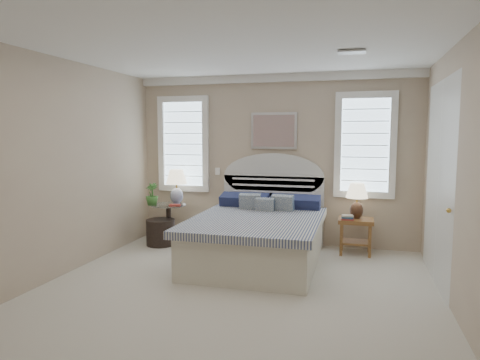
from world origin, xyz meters
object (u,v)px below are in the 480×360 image
at_px(side_table_left, 169,219).
at_px(lamp_right, 357,197).
at_px(lamp_left, 177,183).
at_px(nightstand_right, 356,228).
at_px(floor_pot, 161,232).
at_px(bed, 259,233).

bearing_deg(side_table_left, lamp_right, 2.98).
bearing_deg(lamp_left, nightstand_right, -0.50).
bearing_deg(floor_pot, side_table_left, 72.34).
height_order(lamp_left, lamp_right, lamp_left).
xyz_separation_m(nightstand_right, floor_pot, (-3.01, -0.29, -0.18)).
bearing_deg(floor_pot, lamp_left, 64.04).
bearing_deg(lamp_right, floor_pot, -173.58).
xyz_separation_m(nightstand_right, lamp_left, (-2.86, 0.02, 0.59)).
relative_size(bed, lamp_right, 4.32).
relative_size(bed, lamp_left, 4.01).
xyz_separation_m(floor_pot, lamp_right, (3.01, 0.34, 0.64)).
xyz_separation_m(bed, lamp_right, (1.30, 0.75, 0.46)).
relative_size(nightstand_right, lamp_right, 1.01).
height_order(bed, nightstand_right, bed).
relative_size(side_table_left, lamp_right, 1.20).
height_order(bed, floor_pot, bed).
distance_m(nightstand_right, lamp_left, 2.92).
bearing_deg(side_table_left, nightstand_right, 1.94).
bearing_deg(lamp_right, bed, -150.21).
xyz_separation_m(bed, floor_pot, (-1.71, 0.41, -0.18)).
bearing_deg(side_table_left, bed, -19.74).
relative_size(bed, floor_pot, 5.01).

